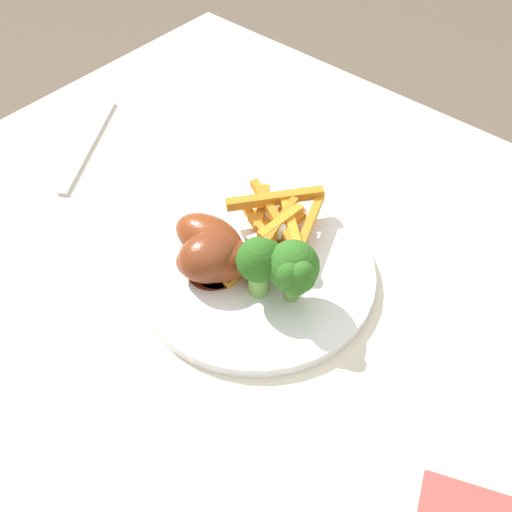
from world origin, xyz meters
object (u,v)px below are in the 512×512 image
at_px(dinner_plate, 256,273).
at_px(chicken_drumstick_near, 222,260).
at_px(broccoli_floret_front, 264,263).
at_px(carrot_fries_pile, 278,223).
at_px(dining_table, 284,347).
at_px(chicken_drumstick_far, 212,239).
at_px(chicken_drumstick_extra, 215,255).
at_px(fork, 90,144).
at_px(broccoli_floret_middle, 293,270).

relative_size(dinner_plate, chicken_drumstick_near, 2.07).
bearing_deg(broccoli_floret_front, carrot_fries_pile, 120.03).
bearing_deg(dining_table, chicken_drumstick_near, -128.47).
height_order(chicken_drumstick_near, chicken_drumstick_far, chicken_drumstick_far).
height_order(dining_table, carrot_fries_pile, carrot_fries_pile).
xyz_separation_m(dinner_plate, chicken_drumstick_extra, (-0.03, -0.03, 0.03)).
bearing_deg(chicken_drumstick_extra, broccoli_floret_front, 10.43).
xyz_separation_m(dining_table, chicken_drumstick_near, (-0.04, -0.05, 0.17)).
distance_m(dining_table, fork, 0.35).
distance_m(broccoli_floret_front, carrot_fries_pile, 0.09).
bearing_deg(dining_table, broccoli_floret_front, -83.81).
bearing_deg(carrot_fries_pile, broccoli_floret_middle, -41.94).
xyz_separation_m(dinner_plate, carrot_fries_pile, (-0.02, 0.05, 0.02)).
height_order(dining_table, dinner_plate, dinner_plate).
height_order(chicken_drumstick_near, fork, chicken_drumstick_near).
bearing_deg(dining_table, fork, 179.72).
height_order(broccoli_floret_middle, fork, broccoli_floret_middle).
xyz_separation_m(broccoli_floret_middle, chicken_drumstick_extra, (-0.08, -0.02, -0.02)).
xyz_separation_m(broccoli_floret_middle, carrot_fries_pile, (-0.07, 0.06, -0.03)).
bearing_deg(chicken_drumstick_near, chicken_drumstick_extra, -169.50).
relative_size(broccoli_floret_middle, fork, 0.37).
bearing_deg(dining_table, carrot_fries_pile, 144.34).
relative_size(dining_table, chicken_drumstick_extra, 7.30).
bearing_deg(fork, dinner_plate, -127.51).
bearing_deg(carrot_fries_pile, chicken_drumstick_extra, -100.21).
bearing_deg(chicken_drumstick_far, chicken_drumstick_extra, -39.25).
height_order(dinner_plate, fork, dinner_plate).
relative_size(chicken_drumstick_far, chicken_drumstick_extra, 0.99).
bearing_deg(fork, chicken_drumstick_far, -131.26).
xyz_separation_m(dinner_plate, chicken_drumstick_far, (-0.05, -0.01, 0.03)).
bearing_deg(carrot_fries_pile, fork, -175.20).
bearing_deg(chicken_drumstick_near, broccoli_floret_front, 10.42).
height_order(broccoli_floret_middle, carrot_fries_pile, broccoli_floret_middle).
relative_size(dining_table, carrot_fries_pile, 5.88).
bearing_deg(dinner_plate, broccoli_floret_front, -34.26).
bearing_deg(chicken_drumstick_near, fork, 168.94).
height_order(carrot_fries_pile, chicken_drumstick_near, chicken_drumstick_near).
bearing_deg(carrot_fries_pile, broccoli_floret_front, -59.97).
xyz_separation_m(dinner_plate, chicken_drumstick_near, (-0.02, -0.03, 0.03)).
bearing_deg(chicken_drumstick_far, chicken_drumstick_near, -27.24).
height_order(dining_table, chicken_drumstick_far, chicken_drumstick_far).
bearing_deg(broccoli_floret_middle, chicken_drumstick_far, -177.52).
bearing_deg(dining_table, broccoli_floret_middle, -47.73).
distance_m(carrot_fries_pile, chicken_drumstick_near, 0.08).
xyz_separation_m(carrot_fries_pile, chicken_drumstick_extra, (-0.01, -0.08, 0.00)).
height_order(dining_table, chicken_drumstick_near, chicken_drumstick_near).
distance_m(dinner_plate, broccoli_floret_front, 0.06).
distance_m(dining_table, dinner_plate, 0.15).
bearing_deg(dining_table, chicken_drumstick_extra, -132.56).
relative_size(dinner_plate, fork, 1.29).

